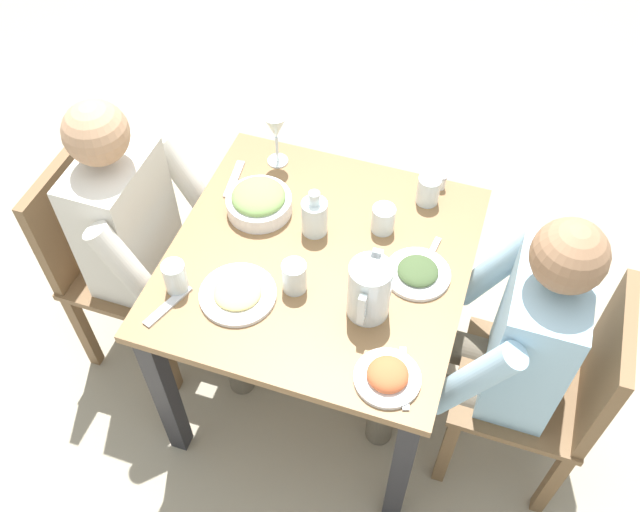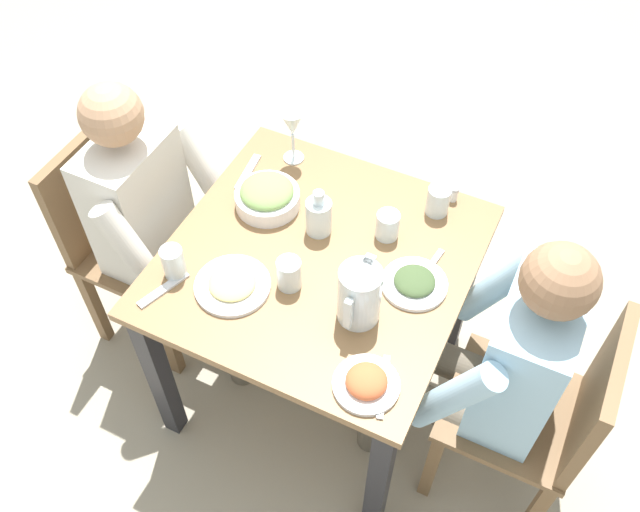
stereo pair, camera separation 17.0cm
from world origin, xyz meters
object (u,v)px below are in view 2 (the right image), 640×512
(salad_bowl, at_px, (267,196))
(salt_shaker, at_px, (454,194))
(water_glass_center, at_px, (173,262))
(plate_rice_curry, at_px, (366,383))
(chair_far, at_px, (545,413))
(diner_far, at_px, (487,361))
(dining_table, at_px, (318,283))
(wine_glass, at_px, (292,126))
(oil_carafe, at_px, (319,218))
(water_glass_near_right, at_px, (289,274))
(chair_near, at_px, (124,234))
(water_pitcher, at_px, (359,295))
(water_glass_by_pitcher, at_px, (438,201))
(plate_dolmas, at_px, (414,282))
(plate_fries, at_px, (232,284))
(water_glass_far_left, at_px, (388,225))
(diner_near, at_px, (164,225))

(salad_bowl, relative_size, salt_shaker, 3.82)
(water_glass_center, bearing_deg, plate_rice_curry, 81.66)
(chair_far, xyz_separation_m, diner_far, (-0.00, -0.20, 0.15))
(dining_table, distance_m, wine_glass, 0.52)
(dining_table, bearing_deg, oil_carafe, -154.47)
(water_glass_near_right, height_order, salt_shaker, water_glass_near_right)
(wine_glass, relative_size, oil_carafe, 1.19)
(water_glass_center, bearing_deg, oil_carafe, 138.05)
(water_glass_center, height_order, oil_carafe, oil_carafe)
(plate_rice_curry, xyz_separation_m, oil_carafe, (-0.43, -0.35, 0.04))
(diner_far, bearing_deg, chair_near, -91.34)
(water_pitcher, relative_size, water_glass_by_pitcher, 1.94)
(oil_carafe, xyz_separation_m, salt_shaker, (-0.30, 0.33, -0.03))
(plate_dolmas, height_order, plate_fries, plate_dolmas)
(salad_bowl, bearing_deg, chair_near, -74.72)
(plate_dolmas, height_order, water_glass_by_pitcher, water_glass_by_pitcher)
(plate_dolmas, bearing_deg, chair_far, 80.45)
(salad_bowl, bearing_deg, dining_table, 62.80)
(oil_carafe, bearing_deg, chair_far, 79.52)
(water_glass_center, bearing_deg, chair_near, -117.57)
(chair_far, bearing_deg, wine_glass, -111.35)
(dining_table, distance_m, chair_near, 0.78)
(dining_table, distance_m, chair_far, 0.78)
(water_glass_by_pitcher, xyz_separation_m, water_glass_far_left, (0.16, -0.10, -0.00))
(diner_near, bearing_deg, water_glass_by_pitcher, 113.37)
(plate_rice_curry, distance_m, salt_shaker, 0.74)
(plate_rice_curry, distance_m, wine_glass, 0.90)
(salad_bowl, bearing_deg, water_glass_center, -17.00)
(chair_near, relative_size, water_pitcher, 4.62)
(dining_table, bearing_deg, chair_far, 86.13)
(diner_near, bearing_deg, water_pitcher, 81.12)
(water_glass_by_pitcher, distance_m, wine_glass, 0.53)
(plate_rice_curry, bearing_deg, diner_near, -109.93)
(plate_rice_curry, bearing_deg, diner_far, 137.20)
(plate_dolmas, height_order, water_glass_near_right, water_glass_near_right)
(chair_far, relative_size, water_glass_by_pitcher, 8.95)
(oil_carafe, bearing_deg, salad_bowl, -97.23)
(water_glass_far_left, distance_m, oil_carafe, 0.21)
(plate_fries, distance_m, oil_carafe, 0.34)
(chair_near, distance_m, water_glass_center, 0.56)
(water_glass_center, relative_size, salt_shaker, 1.95)
(water_glass_center, xyz_separation_m, water_glass_near_right, (-0.11, 0.32, -0.00))
(water_pitcher, bearing_deg, salt_shaker, 170.30)
(water_glass_center, distance_m, salt_shaker, 0.90)
(salt_shaker, bearing_deg, dining_table, -35.13)
(dining_table, relative_size, water_glass_by_pitcher, 9.08)
(water_glass_center, bearing_deg, plate_fries, 99.71)
(chair_far, xyz_separation_m, plate_rice_curry, (0.28, -0.47, 0.28))
(water_glass_center, bearing_deg, chair_far, 99.48)
(diner_near, height_order, water_glass_center, diner_near)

